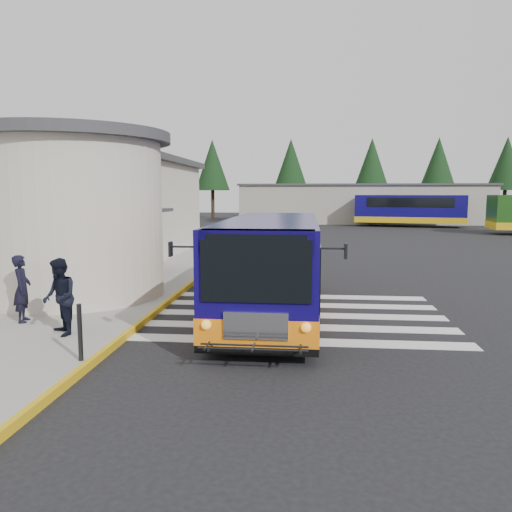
# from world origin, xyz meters

# --- Properties ---
(ground) EXTENTS (140.00, 140.00, 0.00)m
(ground) POSITION_xyz_m (0.00, 0.00, 0.00)
(ground) COLOR black
(ground) RESTS_ON ground
(sidewalk) EXTENTS (10.00, 34.00, 0.15)m
(sidewalk) POSITION_xyz_m (-9.00, 4.00, 0.07)
(sidewalk) COLOR gray
(sidewalk) RESTS_ON ground
(curb_strip) EXTENTS (0.12, 34.00, 0.16)m
(curb_strip) POSITION_xyz_m (-4.05, 4.00, 0.08)
(curb_strip) COLOR gold
(curb_strip) RESTS_ON ground
(station_building) EXTENTS (12.70, 18.70, 4.80)m
(station_building) POSITION_xyz_m (-10.84, 6.91, 2.57)
(station_building) COLOR #BBB19E
(station_building) RESTS_ON ground
(crosswalk) EXTENTS (8.00, 5.35, 0.01)m
(crosswalk) POSITION_xyz_m (-0.50, -0.80, 0.01)
(crosswalk) COLOR silver
(crosswalk) RESTS_ON ground
(depot_building) EXTENTS (26.40, 8.40, 4.20)m
(depot_building) POSITION_xyz_m (6.00, 42.00, 2.11)
(depot_building) COLOR gray
(depot_building) RESTS_ON ground
(tree_line) EXTENTS (58.40, 4.40, 10.00)m
(tree_line) POSITION_xyz_m (6.29, 50.00, 6.77)
(tree_line) COLOR black
(tree_line) RESTS_ON ground
(transit_bus) EXTENTS (3.26, 8.98, 2.53)m
(transit_bus) POSITION_xyz_m (-1.00, -0.73, 1.21)
(transit_bus) COLOR #100754
(transit_bus) RESTS_ON ground
(pedestrian_a) EXTENTS (0.55, 0.68, 1.60)m
(pedestrian_a) POSITION_xyz_m (-6.80, -2.68, 0.95)
(pedestrian_a) COLOR black
(pedestrian_a) RESTS_ON sidewalk
(pedestrian_b) EXTENTS (1.00, 1.03, 1.67)m
(pedestrian_b) POSITION_xyz_m (-5.36, -3.68, 0.98)
(pedestrian_b) COLOR black
(pedestrian_b) RESTS_ON sidewalk
(bollard) EXTENTS (0.09, 0.09, 1.06)m
(bollard) POSITION_xyz_m (-4.20, -5.23, 0.68)
(bollard) COLOR black
(bollard) RESTS_ON sidewalk
(far_bus_a) EXTENTS (10.53, 5.07, 2.62)m
(far_bus_a) POSITION_xyz_m (9.86, 35.59, 1.70)
(far_bus_a) COLOR #0C0753
(far_bus_a) RESTS_ON ground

